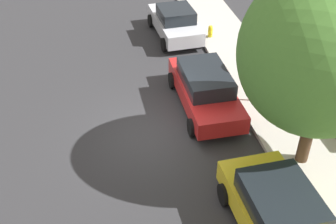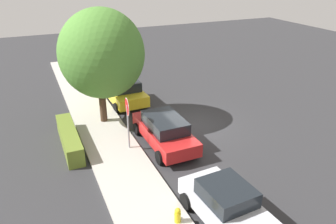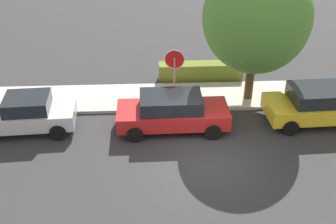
{
  "view_description": "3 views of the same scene",
  "coord_description": "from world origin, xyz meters",
  "px_view_note": "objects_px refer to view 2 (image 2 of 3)",
  "views": [
    {
      "loc": [
        11.17,
        -1.77,
        9.31
      ],
      "look_at": [
        0.06,
        0.52,
        0.85
      ],
      "focal_mm": 45.0,
      "sensor_mm": 36.0,
      "label": 1
    },
    {
      "loc": [
        -14.22,
        7.7,
        8.27
      ],
      "look_at": [
        0.43,
        1.28,
        0.94
      ],
      "focal_mm": 35.0,
      "sensor_mm": 36.0,
      "label": 2
    },
    {
      "loc": [
        -2.02,
        -12.32,
        9.47
      ],
      "look_at": [
        -1.35,
        1.9,
        0.92
      ],
      "focal_mm": 45.0,
      "sensor_mm": 36.0,
      "label": 3
    }
  ],
  "objects_px": {
    "parked_car_white": "(103,67)",
    "parked_car_yellow": "(123,91)",
    "street_tree_near_corner": "(102,54)",
    "fire_hydrant": "(178,216)",
    "stop_sign": "(128,115)",
    "parked_car_red": "(165,130)",
    "parked_car_silver": "(228,206)"
  },
  "relations": [
    {
      "from": "parked_car_silver",
      "to": "fire_hydrant",
      "type": "bearing_deg",
      "value": 68.43
    },
    {
      "from": "parked_car_yellow",
      "to": "parked_car_silver",
      "type": "height_order",
      "value": "parked_car_yellow"
    },
    {
      "from": "parked_car_white",
      "to": "parked_car_yellow",
      "type": "bearing_deg",
      "value": 179.67
    },
    {
      "from": "parked_car_white",
      "to": "street_tree_near_corner",
      "type": "relative_size",
      "value": 0.66
    },
    {
      "from": "parked_car_red",
      "to": "parked_car_yellow",
      "type": "xyz_separation_m",
      "value": [
        6.1,
        0.28,
        -0.0
      ]
    },
    {
      "from": "parked_car_silver",
      "to": "parked_car_white",
      "type": "relative_size",
      "value": 0.96
    },
    {
      "from": "parked_car_yellow",
      "to": "parked_car_silver",
      "type": "relative_size",
      "value": 1.11
    },
    {
      "from": "parked_car_white",
      "to": "street_tree_near_corner",
      "type": "height_order",
      "value": "street_tree_near_corner"
    },
    {
      "from": "stop_sign",
      "to": "fire_hydrant",
      "type": "height_order",
      "value": "stop_sign"
    },
    {
      "from": "street_tree_near_corner",
      "to": "stop_sign",
      "type": "bearing_deg",
      "value": -176.05
    },
    {
      "from": "street_tree_near_corner",
      "to": "fire_hydrant",
      "type": "distance_m",
      "value": 9.5
    },
    {
      "from": "stop_sign",
      "to": "fire_hydrant",
      "type": "xyz_separation_m",
      "value": [
        -5.43,
        -0.01,
        -1.52
      ]
    },
    {
      "from": "parked_car_red",
      "to": "street_tree_near_corner",
      "type": "distance_m",
      "value": 5.17
    },
    {
      "from": "parked_car_red",
      "to": "parked_car_white",
      "type": "bearing_deg",
      "value": 1.2
    },
    {
      "from": "parked_car_yellow",
      "to": "parked_car_white",
      "type": "height_order",
      "value": "parked_car_yellow"
    },
    {
      "from": "fire_hydrant",
      "to": "parked_car_red",
      "type": "bearing_deg",
      "value": -18.49
    },
    {
      "from": "parked_car_white",
      "to": "parked_car_silver",
      "type": "bearing_deg",
      "value": -179.74
    },
    {
      "from": "parked_car_white",
      "to": "street_tree_near_corner",
      "type": "bearing_deg",
      "value": 167.89
    },
    {
      "from": "parked_car_yellow",
      "to": "parked_car_white",
      "type": "distance_m",
      "value": 5.63
    },
    {
      "from": "fire_hydrant",
      "to": "parked_car_silver",
      "type": "bearing_deg",
      "value": -111.57
    },
    {
      "from": "parked_car_red",
      "to": "street_tree_near_corner",
      "type": "relative_size",
      "value": 0.71
    },
    {
      "from": "street_tree_near_corner",
      "to": "fire_hydrant",
      "type": "xyz_separation_m",
      "value": [
        -8.79,
        -0.25,
        -3.6
      ]
    },
    {
      "from": "parked_car_red",
      "to": "street_tree_near_corner",
      "type": "xyz_separation_m",
      "value": [
        3.55,
        2.0,
        3.18
      ]
    },
    {
      "from": "parked_car_red",
      "to": "fire_hydrant",
      "type": "distance_m",
      "value": 5.54
    },
    {
      "from": "parked_car_silver",
      "to": "stop_sign",
      "type": "bearing_deg",
      "value": 14.8
    },
    {
      "from": "parked_car_yellow",
      "to": "street_tree_near_corner",
      "type": "xyz_separation_m",
      "value": [
        -2.55,
        1.72,
        3.18
      ]
    },
    {
      "from": "stop_sign",
      "to": "parked_car_red",
      "type": "relative_size",
      "value": 0.6
    },
    {
      "from": "street_tree_near_corner",
      "to": "parked_car_yellow",
      "type": "bearing_deg",
      "value": -34.06
    },
    {
      "from": "parked_car_silver",
      "to": "street_tree_near_corner",
      "type": "relative_size",
      "value": 0.64
    },
    {
      "from": "stop_sign",
      "to": "parked_car_silver",
      "type": "distance_m",
      "value": 6.37
    },
    {
      "from": "parked_car_silver",
      "to": "fire_hydrant",
      "type": "xyz_separation_m",
      "value": [
        0.63,
        1.59,
        -0.39
      ]
    },
    {
      "from": "parked_car_red",
      "to": "parked_car_white",
      "type": "relative_size",
      "value": 1.07
    }
  ]
}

